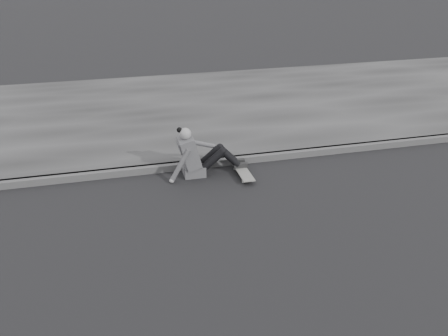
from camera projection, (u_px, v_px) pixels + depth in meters
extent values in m
plane|color=black|center=(354.00, 231.00, 6.92)|extent=(80.00, 80.00, 0.00)
cube|color=#494949|center=(288.00, 155.00, 9.16)|extent=(24.00, 0.16, 0.12)
cube|color=#333333|center=(242.00, 105.00, 11.81)|extent=(24.00, 6.00, 0.12)
cylinder|color=gray|center=(243.00, 181.00, 8.23)|extent=(0.03, 0.05, 0.05)
cylinder|color=gray|center=(252.00, 180.00, 8.27)|extent=(0.03, 0.05, 0.05)
cylinder|color=gray|center=(235.00, 169.00, 8.69)|extent=(0.03, 0.05, 0.05)
cylinder|color=gray|center=(243.00, 168.00, 8.72)|extent=(0.03, 0.05, 0.05)
cube|color=#2E2E31|center=(247.00, 179.00, 8.24)|extent=(0.16, 0.04, 0.03)
cube|color=#2E2E31|center=(239.00, 167.00, 8.70)|extent=(0.16, 0.04, 0.03)
cube|color=slate|center=(243.00, 172.00, 8.46)|extent=(0.20, 0.78, 0.02)
cube|color=#4E4E50|center=(194.00, 170.00, 8.49)|extent=(0.36, 0.34, 0.18)
cube|color=#4E4E50|center=(189.00, 152.00, 8.33)|extent=(0.37, 0.40, 0.57)
cube|color=#4E4E50|center=(181.00, 146.00, 8.25)|extent=(0.14, 0.30, 0.20)
cylinder|color=gray|center=(186.00, 139.00, 8.22)|extent=(0.09, 0.09, 0.08)
sphere|color=gray|center=(185.00, 134.00, 8.18)|extent=(0.20, 0.20, 0.20)
sphere|color=black|center=(179.00, 130.00, 8.15)|extent=(0.09, 0.09, 0.09)
cylinder|color=black|center=(213.00, 160.00, 8.40)|extent=(0.43, 0.13, 0.39)
cylinder|color=black|center=(211.00, 156.00, 8.56)|extent=(0.43, 0.13, 0.39)
cylinder|color=black|center=(230.00, 158.00, 8.47)|extent=(0.35, 0.11, 0.36)
cylinder|color=black|center=(228.00, 154.00, 8.63)|extent=(0.35, 0.11, 0.36)
sphere|color=black|center=(222.00, 151.00, 8.38)|extent=(0.13, 0.13, 0.13)
sphere|color=black|center=(220.00, 147.00, 8.54)|extent=(0.13, 0.13, 0.13)
cube|color=black|center=(241.00, 165.00, 8.58)|extent=(0.24, 0.08, 0.07)
cube|color=black|center=(238.00, 161.00, 8.74)|extent=(0.24, 0.08, 0.07)
cylinder|color=#4E4E50|center=(180.00, 166.00, 8.16)|extent=(0.38, 0.08, 0.58)
sphere|color=gray|center=(172.00, 181.00, 8.23)|extent=(0.08, 0.08, 0.08)
cylinder|color=#4E4E50|center=(201.00, 144.00, 8.50)|extent=(0.48, 0.08, 0.21)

